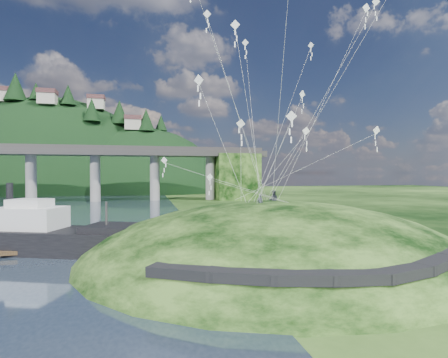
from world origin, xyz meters
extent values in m
plane|color=black|center=(0.00, 0.00, 0.00)|extent=(320.00, 320.00, 0.00)
ellipsoid|color=black|center=(8.00, 2.00, -1.50)|extent=(36.00, 32.00, 13.00)
cube|color=black|center=(-1.50, -8.00, 2.03)|extent=(4.32, 3.62, 0.71)
cube|color=black|center=(1.50, -9.65, 2.09)|extent=(4.10, 2.97, 0.61)
cube|color=black|center=(4.50, -10.65, 2.08)|extent=(3.85, 2.37, 0.62)
cube|color=black|center=(7.50, -11.10, 2.04)|extent=(3.62, 1.83, 0.66)
cube|color=black|center=(10.50, -10.90, 2.05)|extent=(3.82, 2.27, 0.68)
cube|color=black|center=(13.50, -9.95, 2.14)|extent=(4.11, 2.97, 0.71)
cylinder|color=gray|center=(-32.00, 70.00, 6.50)|extent=(2.60, 2.60, 13.00)
cylinder|color=gray|center=(-16.50, 70.00, 6.50)|extent=(2.60, 2.60, 13.00)
cylinder|color=gray|center=(-1.00, 70.00, 6.50)|extent=(2.60, 2.60, 13.00)
cylinder|color=gray|center=(14.50, 70.00, 6.50)|extent=(2.60, 2.60, 13.00)
cube|color=black|center=(22.00, 70.00, 6.50)|extent=(12.00, 11.00, 13.00)
ellipsoid|color=black|center=(-40.00, 126.00, -6.00)|extent=(96.00, 68.00, 88.00)
ellipsoid|color=black|center=(-5.00, 118.00, -10.00)|extent=(76.00, 56.00, 72.00)
cone|color=black|center=(-49.87, 114.63, 39.23)|extent=(8.01, 8.01, 10.54)
cone|color=black|center=(-42.87, 114.06, 37.88)|extent=(4.97, 4.97, 6.54)
cone|color=black|center=(-31.40, 112.04, 36.68)|extent=(5.83, 5.83, 7.67)
cone|color=black|center=(-22.45, 107.08, 30.58)|extent=(6.47, 6.47, 8.51)
cone|color=black|center=(-13.22, 113.99, 31.23)|extent=(7.13, 7.13, 9.38)
cone|color=black|center=(-3.12, 109.03, 27.87)|extent=(6.56, 6.56, 8.63)
cone|color=black|center=(2.77, 114.63, 27.68)|extent=(4.88, 4.88, 6.42)
cube|color=#BCB4A0|center=(-55.00, 118.00, 35.99)|extent=(6.00, 5.00, 4.00)
cube|color=#502E2E|center=(-55.00, 118.00, 38.69)|extent=(6.40, 5.40, 1.60)
cube|color=#BCB4A0|center=(-38.00, 110.00, 34.28)|extent=(6.00, 5.00, 4.00)
cube|color=#502E2E|center=(-38.00, 110.00, 36.98)|extent=(6.40, 5.40, 1.60)
cube|color=#BCB4A0|center=(-22.00, 116.00, 34.18)|extent=(6.00, 5.00, 4.00)
cube|color=#502E2E|center=(-22.00, 116.00, 36.88)|extent=(6.40, 5.40, 1.60)
cube|color=#BCB4A0|center=(-8.00, 110.00, 25.88)|extent=(6.00, 5.00, 4.00)
cube|color=#502E2E|center=(-8.00, 110.00, 28.58)|extent=(6.40, 5.40, 1.60)
cube|color=black|center=(-12.03, 8.22, 1.12)|extent=(19.58, 11.46, 2.24)
cube|color=silver|center=(-14.45, 9.12, 3.10)|extent=(6.98, 5.66, 2.41)
cube|color=silver|center=(-14.45, 9.12, 4.57)|extent=(4.13, 3.63, 1.03)
cube|color=black|center=(-6.37, 6.12, 2.50)|extent=(6.35, 5.84, 0.52)
cylinder|color=black|center=(-16.47, 9.87, 5.60)|extent=(0.60, 0.60, 2.07)
cylinder|color=#2D2B2B|center=(-7.18, 6.42, 3.62)|extent=(0.21, 0.21, 2.59)
cube|color=#372716|center=(-9.35, 7.90, 0.46)|extent=(14.46, 3.07, 0.36)
cylinder|color=#372716|center=(-15.49, 7.55, 0.21)|extent=(0.31, 0.31, 1.03)
cylinder|color=#372716|center=(-12.42, 7.73, 0.21)|extent=(0.31, 0.31, 1.03)
cylinder|color=#372716|center=(-9.35, 7.90, 0.21)|extent=(0.31, 0.31, 1.03)
cylinder|color=#372716|center=(-6.28, 8.08, 0.21)|extent=(0.31, 0.31, 1.03)
cylinder|color=#372716|center=(-3.21, 8.25, 0.21)|extent=(0.31, 0.31, 1.03)
imported|color=#262A33|center=(6.34, 1.81, 5.71)|extent=(0.61, 0.47, 1.49)
imported|color=#262A33|center=(8.58, 4.38, 5.91)|extent=(1.13, 0.99, 1.97)
cube|color=white|center=(15.05, 9.46, 22.30)|extent=(0.45, 0.62, 0.70)
cube|color=white|center=(15.05, 9.46, 21.79)|extent=(0.09, 0.07, 0.42)
cube|color=white|center=(15.05, 9.46, 21.27)|extent=(0.09, 0.07, 0.42)
cube|color=white|center=(15.05, 9.46, 20.76)|extent=(0.09, 0.07, 0.42)
cube|color=white|center=(17.19, 0.80, 23.40)|extent=(0.68, 0.28, 0.70)
cube|color=white|center=(17.19, 0.80, 22.89)|extent=(0.09, 0.03, 0.41)
cube|color=white|center=(17.19, 0.80, 22.39)|extent=(0.09, 0.03, 0.41)
cube|color=white|center=(17.19, 0.80, 21.88)|extent=(0.09, 0.03, 0.41)
cube|color=white|center=(17.98, 1.66, 11.67)|extent=(0.85, 0.23, 0.84)
cube|color=white|center=(17.98, 1.66, 11.07)|extent=(0.11, 0.06, 0.50)
cube|color=white|center=(17.98, 1.66, 10.46)|extent=(0.11, 0.06, 0.50)
cube|color=white|center=(17.98, 1.66, 9.85)|extent=(0.11, 0.06, 0.50)
cube|color=white|center=(-0.71, -5.87, 18.38)|extent=(0.08, 0.07, 0.41)
cube|color=white|center=(3.08, 8.81, 7.16)|extent=(0.72, 0.42, 0.79)
cube|color=white|center=(3.08, 8.81, 6.59)|extent=(0.09, 0.08, 0.46)
cube|color=white|center=(3.08, 8.81, 6.03)|extent=(0.09, 0.08, 0.46)
cube|color=white|center=(3.08, 8.81, 5.47)|extent=(0.09, 0.08, 0.46)
cube|color=white|center=(6.69, -4.14, 11.70)|extent=(0.69, 0.46, 0.79)
cube|color=white|center=(6.69, -4.14, 11.14)|extent=(0.10, 0.06, 0.46)
cube|color=white|center=(6.69, -4.14, 10.58)|extent=(0.10, 0.06, 0.46)
cube|color=white|center=(6.69, -4.14, 10.01)|extent=(0.10, 0.06, 0.46)
cube|color=white|center=(3.95, -0.36, 11.60)|extent=(0.76, 0.28, 0.73)
cube|color=white|center=(3.95, -0.36, 11.07)|extent=(0.10, 0.05, 0.44)
cube|color=white|center=(3.95, -0.36, 10.53)|extent=(0.10, 0.05, 0.44)
cube|color=white|center=(3.95, -0.36, 10.00)|extent=(0.10, 0.05, 0.44)
cube|color=white|center=(0.61, 0.24, 15.07)|extent=(0.70, 0.60, 0.86)
cube|color=white|center=(0.61, 0.24, 14.45)|extent=(0.11, 0.07, 0.51)
cube|color=white|center=(0.61, 0.24, 13.83)|extent=(0.11, 0.07, 0.51)
cube|color=white|center=(0.61, 0.24, 13.20)|extent=(0.11, 0.07, 0.51)
cube|color=white|center=(12.16, 4.72, 11.81)|extent=(0.85, 0.23, 0.84)
cube|color=white|center=(12.16, 4.72, 11.21)|extent=(0.11, 0.06, 0.49)
cube|color=white|center=(12.16, 4.72, 10.61)|extent=(0.11, 0.06, 0.49)
cube|color=white|center=(12.16, 4.72, 10.01)|extent=(0.11, 0.06, 0.49)
cube|color=white|center=(1.66, 2.30, 21.38)|extent=(0.68, 0.23, 0.68)
cube|color=white|center=(1.66, 2.30, 20.89)|extent=(0.09, 0.02, 0.40)
cube|color=white|center=(1.66, 2.30, 20.39)|extent=(0.09, 0.02, 0.40)
cube|color=white|center=(1.66, 2.30, 19.90)|extent=(0.09, 0.02, 0.40)
cube|color=white|center=(4.23, 2.53, 20.78)|extent=(0.81, 0.35, 0.84)
cube|color=white|center=(4.23, 2.53, 20.18)|extent=(0.11, 0.04, 0.49)
cube|color=white|center=(4.23, 2.53, 19.58)|extent=(0.11, 0.04, 0.49)
cube|color=white|center=(4.23, 2.53, 18.98)|extent=(0.11, 0.04, 0.49)
cube|color=white|center=(7.93, 11.99, 22.93)|extent=(0.71, 0.46, 0.77)
cube|color=white|center=(7.93, 11.99, 22.36)|extent=(0.11, 0.04, 0.47)
cube|color=white|center=(7.93, 11.99, 21.79)|extent=(0.11, 0.04, 0.47)
cube|color=white|center=(7.93, 11.99, 21.22)|extent=(0.11, 0.04, 0.47)
cube|color=white|center=(17.86, 3.23, 24.01)|extent=(0.87, 0.20, 0.87)
cube|color=white|center=(17.86, 3.23, 23.40)|extent=(0.11, 0.05, 0.50)
cube|color=white|center=(17.86, 3.23, 22.78)|extent=(0.11, 0.05, 0.50)
cube|color=white|center=(17.86, 3.23, 22.16)|extent=(0.11, 0.05, 0.50)
cube|color=white|center=(11.08, 3.33, 15.13)|extent=(0.71, 0.37, 0.76)
cube|color=white|center=(11.08, 3.33, 14.59)|extent=(0.09, 0.08, 0.45)
cube|color=white|center=(11.08, 3.33, 14.04)|extent=(0.09, 0.08, 0.45)
cube|color=white|center=(11.08, 3.33, 13.49)|extent=(0.09, 0.08, 0.45)
cube|color=white|center=(-1.82, 6.48, 8.83)|extent=(0.58, 0.41, 0.68)
cube|color=white|center=(-1.82, 6.48, 8.35)|extent=(0.09, 0.05, 0.39)
cube|color=white|center=(-1.82, 6.48, 7.87)|extent=(0.09, 0.05, 0.39)
cube|color=white|center=(-1.82, 6.48, 7.39)|extent=(0.09, 0.05, 0.39)
camera|label=1|loc=(-3.65, -27.71, 7.60)|focal=28.00mm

